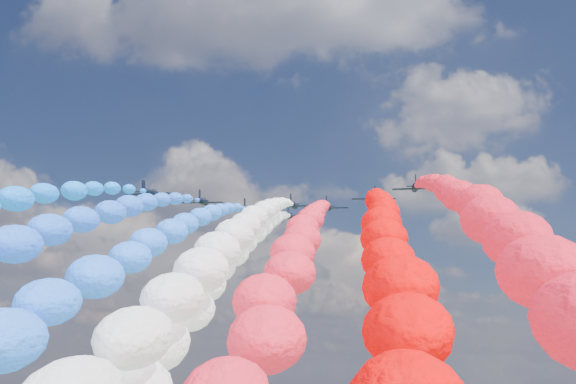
# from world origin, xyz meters

# --- Properties ---
(jet_0) EXTENTS (10.41, 13.82, 4.95)m
(jet_0) POSITION_xyz_m (-29.45, -6.46, 90.74)
(jet_0) COLOR black
(jet_1) EXTENTS (10.56, 13.92, 4.95)m
(jet_1) POSITION_xyz_m (-19.80, 3.11, 90.74)
(jet_1) COLOR black
(trail_1) EXTENTS (5.72, 128.57, 44.40)m
(trail_1) POSITION_xyz_m (-19.80, -63.76, 70.50)
(trail_1) COLOR blue
(jet_2) EXTENTS (9.85, 13.41, 4.95)m
(jet_2) POSITION_xyz_m (-10.80, 12.76, 90.74)
(jet_2) COLOR black
(trail_2) EXTENTS (5.72, 128.57, 44.40)m
(trail_2) POSITION_xyz_m (-10.80, -54.11, 70.50)
(trail_2) COLOR blue
(jet_3) EXTENTS (10.00, 13.52, 4.95)m
(jet_3) POSITION_xyz_m (0.69, 9.17, 90.74)
(jet_3) COLOR black
(trail_3) EXTENTS (5.72, 128.57, 44.40)m
(trail_3) POSITION_xyz_m (0.69, -57.69, 70.50)
(trail_3) COLOR silver
(jet_4) EXTENTS (9.71, 13.32, 4.95)m
(jet_4) POSITION_xyz_m (-1.31, 22.21, 90.74)
(jet_4) COLOR black
(trail_4) EXTENTS (5.72, 128.57, 44.40)m
(trail_4) POSITION_xyz_m (-1.31, -44.66, 70.50)
(trail_4) COLOR white
(jet_5) EXTENTS (9.98, 13.51, 4.95)m
(jet_5) POSITION_xyz_m (8.81, 12.23, 90.74)
(jet_5) COLOR black
(trail_5) EXTENTS (5.72, 128.57, 44.40)m
(trail_5) POSITION_xyz_m (8.81, -54.64, 70.50)
(trail_5) COLOR red
(jet_6) EXTENTS (10.60, 13.95, 4.95)m
(jet_6) POSITION_xyz_m (19.49, 3.48, 90.74)
(jet_6) COLOR black
(trail_6) EXTENTS (5.72, 128.57, 44.40)m
(trail_6) POSITION_xyz_m (19.49, -63.39, 70.50)
(trail_6) COLOR #E50202
(jet_7) EXTENTS (10.20, 13.67, 4.95)m
(jet_7) POSITION_xyz_m (28.34, -5.50, 90.74)
(jet_7) COLOR black
(trail_7) EXTENTS (5.72, 128.57, 44.40)m
(trail_7) POSITION_xyz_m (28.34, -72.37, 70.50)
(trail_7) COLOR red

